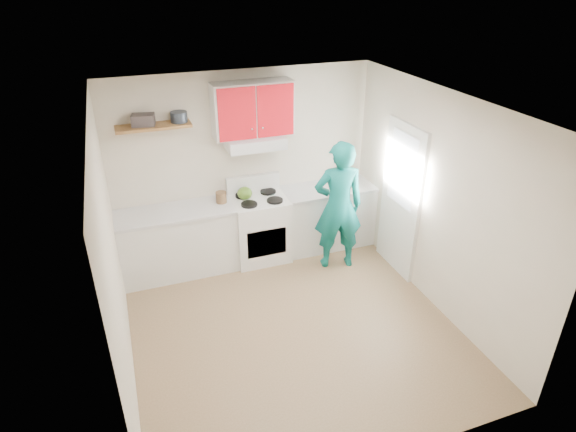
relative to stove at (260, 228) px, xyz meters
name	(u,v)px	position (x,y,z in m)	size (l,w,h in m)	color
floor	(292,325)	(-0.10, -1.57, -0.46)	(3.80, 3.80, 0.00)	brown
ceiling	(293,106)	(-0.10, -1.57, 2.14)	(3.60, 3.80, 0.04)	white
back_wall	(244,165)	(-0.10, 0.32, 0.84)	(3.60, 0.04, 2.60)	beige
front_wall	(384,348)	(-0.10, -3.47, 0.84)	(3.60, 0.04, 2.60)	beige
left_wall	(113,260)	(-1.90, -1.57, 0.84)	(0.04, 3.80, 2.60)	beige
right_wall	(437,203)	(1.70, -1.57, 0.84)	(0.04, 3.80, 2.60)	beige
door	(401,200)	(1.68, -0.88, 0.56)	(0.05, 0.85, 2.05)	white
door_glass	(402,170)	(1.65, -0.88, 0.99)	(0.01, 0.55, 0.95)	white
counter_left	(178,242)	(-1.14, 0.02, -0.01)	(1.52, 0.60, 0.90)	silver
counter_right	(327,216)	(1.04, 0.02, -0.01)	(1.32, 0.60, 0.90)	silver
stove	(260,228)	(0.00, 0.00, 0.00)	(0.76, 0.65, 0.92)	white
range_hood	(255,142)	(0.00, 0.10, 1.24)	(0.76, 0.44, 0.15)	silver
upper_cabinets	(253,109)	(0.00, 0.16, 1.66)	(1.02, 0.33, 0.70)	red
shelf	(153,126)	(-1.25, 0.18, 1.56)	(0.90, 0.30, 0.04)	brown
books	(143,120)	(-1.36, 0.19, 1.65)	(0.27, 0.19, 0.14)	#423A3C
tin	(179,117)	(-0.93, 0.19, 1.64)	(0.21, 0.21, 0.13)	#333D4C
kettle	(245,193)	(-0.18, 0.06, 0.55)	(0.20, 0.20, 0.17)	#4D7721
crock	(221,198)	(-0.51, 0.06, 0.53)	(0.14, 0.14, 0.17)	brown
cutting_board	(309,192)	(0.74, -0.01, 0.45)	(0.29, 0.21, 0.02)	olive
silicone_mat	(358,185)	(1.51, 0.00, 0.44)	(0.33, 0.28, 0.01)	#B3121B
person	(338,206)	(0.93, -0.55, 0.45)	(0.66, 0.43, 1.81)	#0B6460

